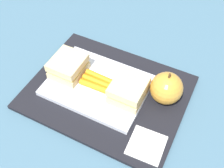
{
  "coord_description": "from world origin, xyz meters",
  "views": [
    {
      "loc": [
        0.19,
        -0.35,
        0.51
      ],
      "look_at": [
        0.01,
        0.0,
        0.04
      ],
      "focal_mm": 43.94,
      "sensor_mm": 36.0,
      "label": 1
    }
  ],
  "objects": [
    {
      "name": "lunchbag_mat",
      "position": [
        0.0,
        0.0,
        0.01
      ],
      "size": [
        0.36,
        0.28,
        0.01
      ],
      "primitive_type": "cube",
      "color": "black",
      "rests_on": "ground_plane"
    },
    {
      "name": "sandwich_half_left",
      "position": [
        -0.1,
        0.0,
        0.04
      ],
      "size": [
        0.07,
        0.08,
        0.04
      ],
      "color": "#DBC189",
      "rests_on": "food_tray"
    },
    {
      "name": "apple",
      "position": [
        0.13,
        0.04,
        0.05
      ],
      "size": [
        0.07,
        0.07,
        0.08
      ],
      "color": "gold",
      "rests_on": "lunchbag_mat"
    },
    {
      "name": "sandwich_half_right",
      "position": [
        0.05,
        0.0,
        0.04
      ],
      "size": [
        0.07,
        0.08,
        0.04
      ],
      "color": "#DBC189",
      "rests_on": "food_tray"
    },
    {
      "name": "food_tray",
      "position": [
        -0.03,
        0.0,
        0.02
      ],
      "size": [
        0.23,
        0.17,
        0.01
      ],
      "primitive_type": "cube",
      "color": "white",
      "rests_on": "lunchbag_mat"
    },
    {
      "name": "ground_plane",
      "position": [
        0.0,
        0.0,
        0.0
      ],
      "size": [
        2.4,
        2.4,
        0.0
      ],
      "primitive_type": "plane",
      "color": "#42667A"
    },
    {
      "name": "carrot_sticks_bundle",
      "position": [
        -0.03,
        -0.0,
        0.03
      ],
      "size": [
        0.08,
        0.04,
        0.02
      ],
      "color": "orange",
      "rests_on": "food_tray"
    },
    {
      "name": "paper_napkin",
      "position": [
        0.14,
        -0.09,
        0.01
      ],
      "size": [
        0.07,
        0.07,
        0.0
      ],
      "primitive_type": "cube",
      "rotation": [
        0.0,
        0.0,
        0.05
      ],
      "color": "white",
      "rests_on": "lunchbag_mat"
    }
  ]
}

